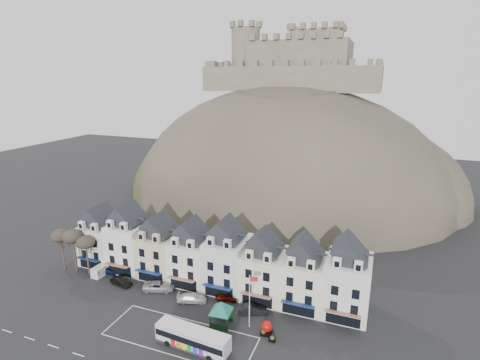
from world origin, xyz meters
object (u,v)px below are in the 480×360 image
at_px(white_van, 102,270).
at_px(car_maroon, 226,297).
at_px(car_white, 192,298).
at_px(car_charcoal, 252,309).
at_px(red_buoy, 267,327).
at_px(car_black, 121,282).
at_px(bus, 193,338).
at_px(car_silver, 159,286).
at_px(bus_shelter, 221,307).
at_px(car_navy, 107,270).
at_px(flagpole, 250,298).

relative_size(white_van, car_maroon, 1.09).
bearing_deg(car_maroon, car_white, 102.93).
height_order(white_van, car_maroon, white_van).
bearing_deg(car_charcoal, car_white, 70.70).
bearing_deg(red_buoy, car_black, 173.51).
relative_size(bus, car_charcoal, 2.40).
bearing_deg(car_maroon, bus, 168.61).
bearing_deg(white_van, car_silver, -1.46).
distance_m(car_white, car_charcoal, 10.42).
height_order(bus_shelter, car_silver, bus_shelter).
height_order(car_navy, car_charcoal, car_charcoal).
relative_size(car_white, car_charcoal, 1.08).
bearing_deg(car_silver, white_van, 66.54).
xyz_separation_m(car_white, car_maroon, (5.20, 2.44, -0.07)).
bearing_deg(car_navy, car_maroon, -105.43).
distance_m(bus, car_maroon, 12.28).
height_order(car_navy, car_black, car_navy).
height_order(white_van, car_silver, white_van).
distance_m(red_buoy, car_maroon, 10.50).
xyz_separation_m(flagpole, white_van, (-31.49, 4.50, -4.04)).
height_order(bus_shelter, flagpole, flagpole).
distance_m(white_van, car_silver, 13.18).
xyz_separation_m(red_buoy, car_black, (-28.43, 3.24, -0.36)).
distance_m(flagpole, car_silver, 19.17).
relative_size(bus_shelter, car_navy, 1.44).
relative_size(bus, car_black, 2.55).
bearing_deg(flagpole, car_white, 166.79).
xyz_separation_m(bus_shelter, car_navy, (-26.61, 6.27, -2.38)).
height_order(car_maroon, car_charcoal, car_charcoal).
xyz_separation_m(car_white, car_charcoal, (10.40, 0.60, 0.04)).
bearing_deg(car_silver, flagpole, -121.44).
bearing_deg(bus_shelter, car_black, 164.61).
bearing_deg(red_buoy, bus, -142.83).
bearing_deg(car_charcoal, red_buoy, -159.24).
bearing_deg(car_charcoal, bus, 131.58).
height_order(flagpole, car_white, flagpole).
relative_size(flagpole, car_black, 2.02).
bearing_deg(flagpole, car_navy, 170.54).
xyz_separation_m(bus_shelter, car_maroon, (-1.81, 6.21, -2.49)).
bearing_deg(car_white, car_black, 69.13).
relative_size(car_silver, car_white, 1.11).
distance_m(flagpole, car_white, 12.27).
bearing_deg(flagpole, red_buoy, -12.10).
height_order(bus, car_maroon, bus).
bearing_deg(bus_shelter, white_van, 162.91).
bearing_deg(car_navy, bus, -131.51).
relative_size(bus, red_buoy, 5.23).
bearing_deg(bus, red_buoy, 41.31).
distance_m(bus, car_charcoal, 11.59).
distance_m(bus_shelter, flagpole, 4.72).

